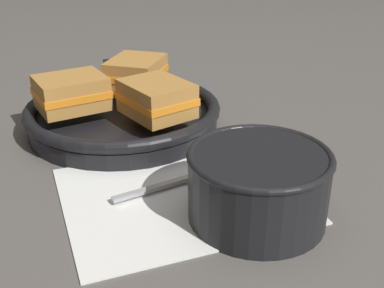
{
  "coord_description": "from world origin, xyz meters",
  "views": [
    {
      "loc": [
        -0.08,
        -0.47,
        0.29
      ],
      "look_at": [
        0.01,
        0.04,
        0.04
      ],
      "focal_mm": 45.0,
      "sensor_mm": 36.0,
      "label": 1
    }
  ],
  "objects_px": {
    "skillet": "(123,115)",
    "sandwich_far_left": "(136,73)",
    "soup_bowl": "(258,182)",
    "sandwich_near_right": "(157,98)",
    "sandwich_near_left": "(71,93)",
    "spoon": "(194,175)"
  },
  "relations": [
    {
      "from": "skillet",
      "to": "sandwich_far_left",
      "type": "bearing_deg",
      "value": 68.36
    },
    {
      "from": "soup_bowl",
      "to": "sandwich_near_right",
      "type": "xyz_separation_m",
      "value": [
        -0.08,
        0.21,
        0.02
      ]
    },
    {
      "from": "sandwich_near_left",
      "to": "soup_bowl",
      "type": "bearing_deg",
      "value": -51.68
    },
    {
      "from": "spoon",
      "to": "sandwich_near_right",
      "type": "bearing_deg",
      "value": 83.77
    },
    {
      "from": "soup_bowl",
      "to": "sandwich_near_left",
      "type": "bearing_deg",
      "value": 128.32
    },
    {
      "from": "spoon",
      "to": "skillet",
      "type": "bearing_deg",
      "value": 92.52
    },
    {
      "from": "spoon",
      "to": "skillet",
      "type": "xyz_separation_m",
      "value": [
        -0.08,
        0.18,
        0.01
      ]
    },
    {
      "from": "soup_bowl",
      "to": "skillet",
      "type": "relative_size",
      "value": 0.36
    },
    {
      "from": "soup_bowl",
      "to": "skillet",
      "type": "bearing_deg",
      "value": 115.78
    },
    {
      "from": "spoon",
      "to": "skillet",
      "type": "distance_m",
      "value": 0.19
    },
    {
      "from": "sandwich_near_left",
      "to": "sandwich_far_left",
      "type": "xyz_separation_m",
      "value": [
        0.1,
        0.08,
        0.0
      ]
    },
    {
      "from": "sandwich_near_right",
      "to": "skillet",
      "type": "bearing_deg",
      "value": 128.11
    },
    {
      "from": "soup_bowl",
      "to": "sandwich_near_right",
      "type": "relative_size",
      "value": 1.24
    },
    {
      "from": "soup_bowl",
      "to": "spoon",
      "type": "xyz_separation_m",
      "value": [
        -0.05,
        0.09,
        -0.04
      ]
    },
    {
      "from": "soup_bowl",
      "to": "sandwich_near_left",
      "type": "distance_m",
      "value": 0.32
    },
    {
      "from": "soup_bowl",
      "to": "sandwich_near_right",
      "type": "bearing_deg",
      "value": 111.74
    },
    {
      "from": "spoon",
      "to": "sandwich_near_right",
      "type": "xyz_separation_m",
      "value": [
        -0.03,
        0.12,
        0.06
      ]
    },
    {
      "from": "soup_bowl",
      "to": "sandwich_near_left",
      "type": "relative_size",
      "value": 1.28
    },
    {
      "from": "skillet",
      "to": "sandwich_near_left",
      "type": "height_order",
      "value": "sandwich_near_left"
    },
    {
      "from": "sandwich_near_right",
      "to": "sandwich_far_left",
      "type": "relative_size",
      "value": 1.01
    },
    {
      "from": "sandwich_near_left",
      "to": "spoon",
      "type": "bearing_deg",
      "value": -48.04
    },
    {
      "from": "skillet",
      "to": "sandwich_near_right",
      "type": "xyz_separation_m",
      "value": [
        0.05,
        -0.06,
        0.04
      ]
    }
  ]
}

